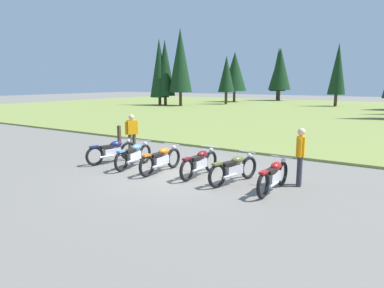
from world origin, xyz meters
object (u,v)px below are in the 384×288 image
motorcycle_sky_blue (134,155)px  motorcycle_red (274,176)px  rider_checking_bike (132,132)px  trail_marker_post (119,137)px  motorcycle_olive (234,168)px  motorcycle_navy (112,151)px  motorcycle_orange (161,159)px  motorcycle_maroon (200,163)px  rider_in_hivis_vest (300,153)px

motorcycle_sky_blue → motorcycle_red: (5.06, 0.02, 0.00)m
motorcycle_red → rider_checking_bike: rider_checking_bike is taller
rider_checking_bike → trail_marker_post: 2.00m
motorcycle_olive → motorcycle_red: (1.26, -0.15, 0.00)m
motorcycle_navy → motorcycle_orange: size_ratio=0.98×
motorcycle_olive → motorcycle_maroon: bearing=175.7°
motorcycle_sky_blue → rider_checking_bike: bearing=134.7°
motorcycle_orange → rider_checking_bike: 3.03m
motorcycle_orange → motorcycle_sky_blue: bearing=178.6°
motorcycle_orange → motorcycle_red: bearing=0.7°
trail_marker_post → rider_in_hivis_vest: bearing=-9.5°
motorcycle_orange → rider_checking_bike: (-2.62, 1.43, 0.51)m
motorcycle_orange → motorcycle_olive: bearing=4.3°
motorcycle_sky_blue → motorcycle_maroon: (2.55, 0.26, 0.00)m
motorcycle_navy → motorcycle_maroon: bearing=2.8°
trail_marker_post → motorcycle_sky_blue: bearing=-37.6°
motorcycle_olive → motorcycle_red: same height
motorcycle_maroon → rider_checking_bike: (-3.94, 1.15, 0.51)m
motorcycle_navy → motorcycle_orange: bearing=-2.6°
motorcycle_maroon → motorcycle_olive: size_ratio=1.02×
motorcycle_navy → motorcycle_sky_blue: (1.14, -0.08, 0.00)m
motorcycle_red → trail_marker_post: trail_marker_post is taller
motorcycle_sky_blue → motorcycle_navy: bearing=176.0°
motorcycle_navy → trail_marker_post: trail_marker_post is taller
motorcycle_navy → rider_checking_bike: bearing=100.7°
motorcycle_red → trail_marker_post: bearing=163.9°
motorcycle_orange → rider_checking_bike: bearing=151.3°
motorcycle_maroon → rider_checking_bike: bearing=163.8°
motorcycle_olive → rider_in_hivis_vest: size_ratio=1.23×
motorcycle_maroon → trail_marker_post: trail_marker_post is taller
motorcycle_orange → motorcycle_red: 3.84m
motorcycle_maroon → motorcycle_red: (2.52, -0.24, 0.00)m
rider_checking_bike → motorcycle_orange: bearing=-28.7°
motorcycle_sky_blue → rider_checking_bike: size_ratio=1.26×
motorcycle_navy → motorcycle_sky_blue: size_ratio=0.98×
motorcycle_red → trail_marker_post: size_ratio=2.08×
motorcycle_orange → rider_checking_bike: size_ratio=1.26×
motorcycle_olive → motorcycle_navy: bearing=-179.0°
motorcycle_orange → rider_in_hivis_vest: (4.26, 0.97, 0.51)m
motorcycle_orange → rider_in_hivis_vest: bearing=12.8°
motorcycle_olive → rider_checking_bike: 5.36m
motorcycle_sky_blue → rider_in_hivis_vest: rider_in_hivis_vest is taller
motorcycle_maroon → rider_in_hivis_vest: size_ratio=1.26×
motorcycle_maroon → rider_checking_bike: 4.13m
motorcycle_olive → motorcycle_sky_blue: bearing=-177.5°
motorcycle_sky_blue → motorcycle_olive: (3.80, 0.17, 0.00)m
motorcycle_olive → rider_in_hivis_vest: bearing=24.6°
motorcycle_orange → motorcycle_olive: (2.57, 0.20, 0.00)m
motorcycle_maroon → rider_checking_bike: size_ratio=1.26×
rider_in_hivis_vest → trail_marker_post: size_ratio=1.66×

